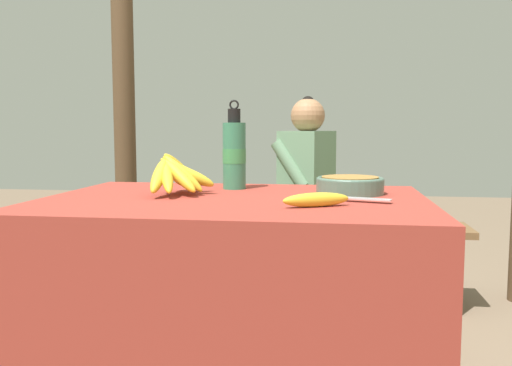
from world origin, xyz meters
The scene contains 10 objects.
market_counter centered at (0.00, 0.00, 0.36)m, with size 1.15×0.82×0.72m.
banana_bunch_ripe centered at (-0.19, 0.05, 0.78)m, with size 0.19×0.28×0.14m.
serving_bowl centered at (0.35, 0.15, 0.75)m, with size 0.21×0.21×0.05m.
water_bottle centered at (-0.04, 0.24, 0.84)m, with size 0.08×0.08×0.30m.
loose_banana_front centered at (0.25, -0.16, 0.73)m, with size 0.19×0.12×0.04m.
knife centered at (0.33, -0.03, 0.73)m, with size 0.20×0.08×0.02m.
wooden_bench centered at (0.19, 1.26, 0.35)m, with size 1.60×0.32×0.42m.
seated_vendor centered at (0.11, 1.24, 0.62)m, with size 0.46×0.43×1.09m.
banana_bunch_green centered at (0.67, 1.26, 0.48)m, with size 0.19×0.27×0.13m.
support_post_near centered at (-0.91, 1.42, 1.40)m, with size 0.12×0.12×2.79m.
Camera 1 is at (0.29, -1.59, 0.92)m, focal length 38.00 mm.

